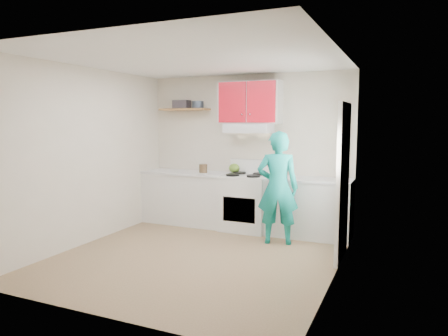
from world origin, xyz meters
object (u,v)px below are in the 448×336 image
at_px(stove, 246,203).
at_px(crock, 203,169).
at_px(kettle, 234,168).
at_px(tin, 198,105).
at_px(person, 278,188).

bearing_deg(stove, crock, 178.83).
bearing_deg(kettle, tin, -177.63).
bearing_deg(tin, crock, -41.90).
distance_m(kettle, crock, 0.54).
relative_size(tin, person, 0.12).
relative_size(kettle, crock, 1.13).
distance_m(stove, tin, 1.92).
distance_m(crock, person, 1.61).
height_order(tin, person, tin).
bearing_deg(person, crock, -34.10).
height_order(kettle, person, person).
height_order(stove, crock, crock).
bearing_deg(person, stove, -51.42).
bearing_deg(crock, kettle, 23.44).
bearing_deg(kettle, person, -39.57).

